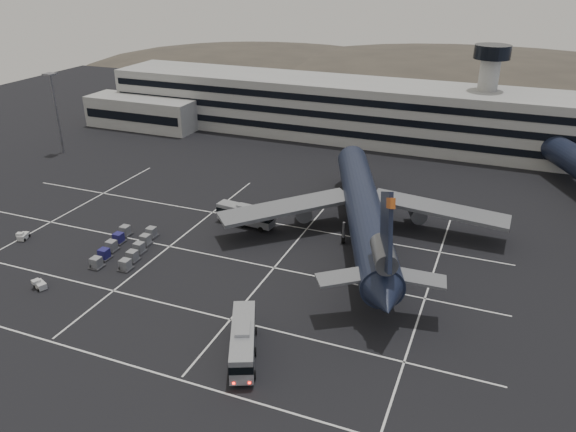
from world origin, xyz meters
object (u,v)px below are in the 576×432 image
object	(u,v)px
bus_near	(243,340)
uld_cluster	(125,247)
bus_far	(246,214)
trijet_main	(364,210)
tug_a	(23,236)

from	to	relation	value
bus_near	uld_cluster	world-z (taller)	bus_near
bus_near	bus_far	xyz separation A→B (m)	(-14.84, 31.31, -0.20)
trijet_main	uld_cluster	distance (m)	37.79
trijet_main	bus_near	size ratio (longest dim) A/B	4.84
tug_a	trijet_main	bearing A→B (deg)	4.64
trijet_main	bus_near	distance (m)	34.04
tug_a	uld_cluster	size ratio (longest dim) A/B	0.17
uld_cluster	trijet_main	bearing A→B (deg)	28.31
trijet_main	bus_near	xyz separation A→B (m)	(-5.02, -33.53, -3.04)
bus_near	bus_far	distance (m)	34.65
tug_a	uld_cluster	world-z (taller)	uld_cluster
bus_near	bus_far	size ratio (longest dim) A/B	1.09
trijet_main	bus_far	distance (m)	20.24
trijet_main	uld_cluster	bearing A→B (deg)	-172.06
bus_near	uld_cluster	distance (m)	32.17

